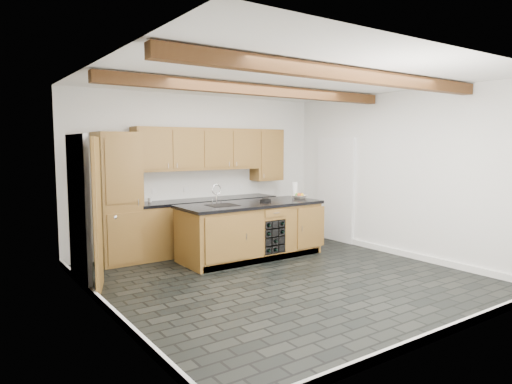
{
  "coord_description": "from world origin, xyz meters",
  "views": [
    {
      "loc": [
        -3.96,
        -4.99,
        1.89
      ],
      "look_at": [
        0.06,
        0.8,
        1.17
      ],
      "focal_mm": 32.0,
      "sensor_mm": 36.0,
      "label": 1
    }
  ],
  "objects_px": {
    "paper_towel": "(295,190)",
    "kitchen_scale": "(266,200)",
    "fruit_bowl": "(300,197)",
    "island": "(251,230)"
  },
  "relations": [
    {
      "from": "paper_towel",
      "to": "kitchen_scale",
      "type": "bearing_deg",
      "value": -165.81
    },
    {
      "from": "fruit_bowl",
      "to": "kitchen_scale",
      "type": "bearing_deg",
      "value": -178.36
    },
    {
      "from": "kitchen_scale",
      "to": "fruit_bowl",
      "type": "relative_size",
      "value": 0.81
    },
    {
      "from": "kitchen_scale",
      "to": "paper_towel",
      "type": "height_order",
      "value": "paper_towel"
    },
    {
      "from": "island",
      "to": "kitchen_scale",
      "type": "xyz_separation_m",
      "value": [
        0.29,
        -0.0,
        0.49
      ]
    },
    {
      "from": "paper_towel",
      "to": "island",
      "type": "bearing_deg",
      "value": -169.56
    },
    {
      "from": "island",
      "to": "paper_towel",
      "type": "height_order",
      "value": "paper_towel"
    },
    {
      "from": "island",
      "to": "paper_towel",
      "type": "distance_m",
      "value": 1.28
    },
    {
      "from": "island",
      "to": "fruit_bowl",
      "type": "xyz_separation_m",
      "value": [
        1.07,
        0.02,
        0.5
      ]
    },
    {
      "from": "fruit_bowl",
      "to": "paper_towel",
      "type": "xyz_separation_m",
      "value": [
        0.04,
        0.19,
        0.11
      ]
    }
  ]
}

